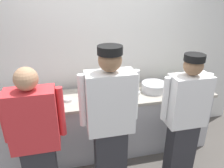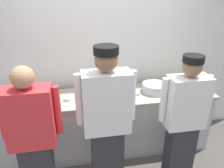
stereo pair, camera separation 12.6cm
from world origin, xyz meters
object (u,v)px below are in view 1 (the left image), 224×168
plate_stack_rear (124,93)px  mixing_bowl_steel (154,87)px  chef_far_right (185,117)px  squeeze_bottle_spare (105,85)px  plate_stack_front (88,93)px  ramekin_red_sauce (137,93)px  ramekin_yellow_sauce (183,81)px  chefs_knife (105,99)px  chef_near_left (37,140)px  chef_center (110,122)px  sheet_tray (24,103)px  ramekin_orange_sauce (68,100)px  squeeze_bottle_secondary (176,80)px  squeeze_bottle_primary (185,86)px

plate_stack_rear → mixing_bowl_steel: mixing_bowl_steel is taller
chef_far_right → squeeze_bottle_spare: 1.16m
plate_stack_front → mixing_bowl_steel: mixing_bowl_steel is taller
chef_far_right → ramekin_red_sauce: bearing=121.3°
ramekin_yellow_sauce → chefs_knife: ramekin_yellow_sauce is taller
chef_near_left → ramekin_yellow_sauce: chef_near_left is taller
chef_near_left → chef_center: 0.76m
mixing_bowl_steel → chefs_knife: mixing_bowl_steel is taller
sheet_tray → squeeze_bottle_spare: squeeze_bottle_spare is taller
ramekin_orange_sauce → squeeze_bottle_spare: bearing=21.1°
ramekin_yellow_sauce → plate_stack_front: bearing=-176.3°
chefs_knife → ramekin_orange_sauce: bearing=170.9°
squeeze_bottle_spare → ramekin_yellow_sauce: bearing=-0.2°
ramekin_yellow_sauce → ramekin_red_sauce: (-0.83, -0.20, -0.01)m
plate_stack_rear → sheet_tray: plate_stack_rear is taller
chef_near_left → squeeze_bottle_secondary: 2.10m
chef_center → plate_stack_front: (-0.14, 0.76, -0.01)m
chef_near_left → plate_stack_front: bearing=51.9°
ramekin_yellow_sauce → chef_near_left: bearing=-157.2°
plate_stack_rear → ramekin_orange_sauce: size_ratio=1.88×
chef_near_left → chef_far_right: (1.66, 0.05, 0.01)m
sheet_tray → ramekin_orange_sauce: 0.55m
squeeze_bottle_secondary → ramekin_orange_sauce: size_ratio=1.72×
plate_stack_rear → ramekin_yellow_sauce: bearing=9.4°
chef_center → chef_far_right: chef_center is taller
plate_stack_rear → mixing_bowl_steel: bearing=1.6°
squeeze_bottle_spare → chef_center: bearing=-97.2°
chef_center → squeeze_bottle_spare: chef_center is taller
chef_center → plate_stack_rear: chef_center is taller
chefs_knife → mixing_bowl_steel: bearing=9.3°
squeeze_bottle_spare → ramekin_yellow_sauce: size_ratio=2.06×
ramekin_red_sauce → chefs_knife: 0.47m
chef_near_left → squeeze_bottle_spare: 1.25m
ramekin_yellow_sauce → ramekin_orange_sauce: ramekin_yellow_sauce is taller
chefs_knife → plate_stack_front: bearing=138.1°
squeeze_bottle_secondary → squeeze_bottle_spare: bearing=176.3°
plate_stack_rear → chefs_knife: size_ratio=0.74×
squeeze_bottle_primary → squeeze_bottle_secondary: 0.23m
mixing_bowl_steel → squeeze_bottle_spare: bearing=166.9°
squeeze_bottle_secondary → squeeze_bottle_primary: bearing=-85.0°
mixing_bowl_steel → squeeze_bottle_secondary: bearing=13.2°
plate_stack_front → squeeze_bottle_spare: size_ratio=1.30×
chef_near_left → plate_stack_front: chef_near_left is taller
chef_near_left → ramekin_yellow_sauce: bearing=22.8°
squeeze_bottle_primary → ramekin_orange_sauce: size_ratio=1.84×
ramekin_red_sauce → ramekin_yellow_sauce: bearing=13.9°
ramekin_yellow_sauce → squeeze_bottle_secondary: bearing=-159.5°
chefs_knife → ramekin_yellow_sauce: bearing=12.1°
ramekin_orange_sauce → plate_stack_front: bearing=20.4°
chef_far_right → mixing_bowl_steel: size_ratio=4.53×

